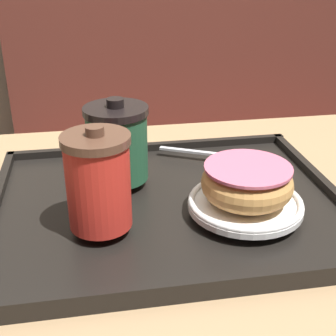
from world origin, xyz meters
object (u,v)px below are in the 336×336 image
object	(u,v)px
coffee_cup_front	(98,181)
spoon	(230,155)
donut_chocolate_glazed	(247,182)
coffee_cup_rear	(117,143)

from	to	relation	value
coffee_cup_front	spoon	distance (m)	0.27
donut_chocolate_glazed	coffee_cup_rear	bearing A→B (deg)	142.92
donut_chocolate_glazed	spoon	size ratio (longest dim) A/B	0.77
coffee_cup_front	coffee_cup_rear	size ratio (longest dim) A/B	1.06
donut_chocolate_glazed	spoon	world-z (taller)	donut_chocolate_glazed
coffee_cup_front	coffee_cup_rear	world-z (taller)	coffee_cup_front
coffee_cup_rear	donut_chocolate_glazed	xyz separation A→B (m)	(0.15, -0.12, -0.02)
coffee_cup_rear	coffee_cup_front	bearing A→B (deg)	-104.11
coffee_cup_front	donut_chocolate_glazed	size ratio (longest dim) A/B	1.09
coffee_cup_front	donut_chocolate_glazed	bearing A→B (deg)	2.02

